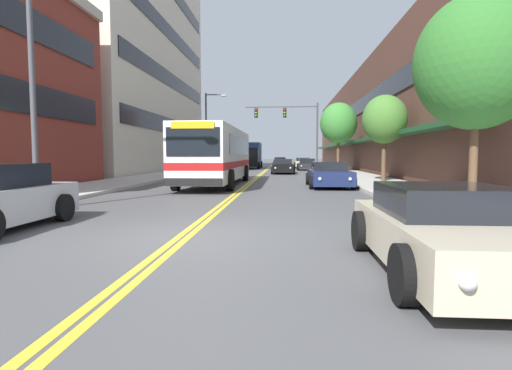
# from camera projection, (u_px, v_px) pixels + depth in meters

# --- Properties ---
(ground_plane) EXTENTS (240.00, 240.00, 0.00)m
(ground_plane) POSITION_uv_depth(u_px,v_px,m) (267.00, 170.00, 44.85)
(ground_plane) COLOR #4C4C4F
(sidewalk_left) EXTENTS (3.58, 106.00, 0.14)m
(sidewalk_left) POSITION_uv_depth(u_px,v_px,m) (203.00, 169.00, 45.36)
(sidewalk_left) COLOR #B2ADA5
(sidewalk_left) RESTS_ON ground_plane
(sidewalk_right) EXTENTS (3.58, 106.00, 0.14)m
(sidewalk_right) POSITION_uv_depth(u_px,v_px,m) (332.00, 169.00, 44.33)
(sidewalk_right) COLOR #B2ADA5
(sidewalk_right) RESTS_ON ground_plane
(centre_line) EXTENTS (0.34, 106.00, 0.01)m
(centre_line) POSITION_uv_depth(u_px,v_px,m) (267.00, 170.00, 44.85)
(centre_line) COLOR yellow
(centre_line) RESTS_ON ground_plane
(office_tower_left) EXTENTS (12.08, 28.35, 27.24)m
(office_tower_left) POSITION_uv_depth(u_px,v_px,m) (113.00, 36.00, 40.11)
(office_tower_left) COLOR beige
(office_tower_left) RESTS_ON ground_plane
(storefront_row_right) EXTENTS (9.10, 68.00, 10.26)m
(storefront_row_right) POSITION_uv_depth(u_px,v_px,m) (388.00, 123.00, 43.52)
(storefront_row_right) COLOR brown
(storefront_row_right) RESTS_ON ground_plane
(city_bus) EXTENTS (2.82, 11.75, 3.03)m
(city_bus) POSITION_uv_depth(u_px,v_px,m) (217.00, 154.00, 22.11)
(city_bus) COLOR silver
(city_bus) RESTS_ON ground_plane
(car_dark_grey_parked_left_mid) EXTENTS (2.06, 4.50, 1.26)m
(car_dark_grey_parked_left_mid) POSITION_uv_depth(u_px,v_px,m) (210.00, 167.00, 33.87)
(car_dark_grey_parked_left_mid) COLOR #38383D
(car_dark_grey_parked_left_mid) RESTS_ON ground_plane
(car_champagne_parked_right_foreground) EXTENTS (2.12, 4.22, 1.21)m
(car_champagne_parked_right_foreground) POSITION_uv_depth(u_px,v_px,m) (447.00, 231.00, 5.55)
(car_champagne_parked_right_foreground) COLOR beige
(car_champagne_parked_right_foreground) RESTS_ON ground_plane
(car_navy_parked_right_mid) EXTENTS (2.20, 4.91, 1.29)m
(car_navy_parked_right_mid) POSITION_uv_depth(u_px,v_px,m) (329.00, 175.00, 20.50)
(car_navy_parked_right_mid) COLOR #19234C
(car_navy_parked_right_mid) RESTS_ON ground_plane
(car_charcoal_parked_right_far) EXTENTS (2.13, 4.20, 1.26)m
(car_charcoal_parked_right_far) POSITION_uv_depth(u_px,v_px,m) (307.00, 165.00, 43.39)
(car_charcoal_parked_right_far) COLOR #232328
(car_charcoal_parked_right_far) RESTS_ON ground_plane
(car_beige_parked_right_end) EXTENTS (2.17, 4.62, 1.30)m
(car_beige_parked_right_end) POSITION_uv_depth(u_px,v_px,m) (303.00, 163.00, 49.92)
(car_beige_parked_right_end) COLOR #BCAD89
(car_beige_parked_right_end) RESTS_ON ground_plane
(car_black_moving_lead) EXTENTS (2.05, 4.83, 1.30)m
(car_black_moving_lead) POSITION_uv_depth(u_px,v_px,m) (283.00, 167.00, 35.34)
(car_black_moving_lead) COLOR black
(car_black_moving_lead) RESTS_ON ground_plane
(car_slate_blue_moving_second) EXTENTS (1.98, 4.52, 1.32)m
(car_slate_blue_moving_second) POSITION_uv_depth(u_px,v_px,m) (280.00, 162.00, 54.86)
(car_slate_blue_moving_second) COLOR #475675
(car_slate_blue_moving_second) RESTS_ON ground_plane
(box_truck) EXTENTS (2.59, 7.04, 3.17)m
(box_truck) POSITION_uv_depth(u_px,v_px,m) (251.00, 155.00, 49.79)
(box_truck) COLOR black
(box_truck) RESTS_ON ground_plane
(traffic_signal_mast) EXTENTS (7.18, 0.38, 6.74)m
(traffic_signal_mast) POSITION_uv_depth(u_px,v_px,m) (293.00, 122.00, 39.37)
(traffic_signal_mast) COLOR #47474C
(traffic_signal_mast) RESTS_ON ground_plane
(street_lamp_left_near) EXTENTS (2.55, 0.28, 7.29)m
(street_lamp_left_near) POSITION_uv_depth(u_px,v_px,m) (44.00, 58.00, 11.47)
(street_lamp_left_near) COLOR #47474C
(street_lamp_left_near) RESTS_ON ground_plane
(street_lamp_left_far) EXTENTS (2.04, 0.28, 7.35)m
(street_lamp_left_far) POSITION_uv_depth(u_px,v_px,m) (209.00, 125.00, 37.10)
(street_lamp_left_far) COLOR #47474C
(street_lamp_left_far) RESTS_ON ground_plane
(street_tree_right_near) EXTENTS (3.36, 3.36, 5.89)m
(street_tree_right_near) POSITION_uv_depth(u_px,v_px,m) (477.00, 62.00, 10.96)
(street_tree_right_near) COLOR brown
(street_tree_right_near) RESTS_ON sidewalk_right
(street_tree_right_mid) EXTENTS (2.52, 2.52, 4.92)m
(street_tree_right_mid) POSITION_uv_depth(u_px,v_px,m) (385.00, 120.00, 22.80)
(street_tree_right_mid) COLOR brown
(street_tree_right_mid) RESTS_ON sidewalk_right
(street_tree_right_far) EXTENTS (3.38, 3.38, 6.27)m
(street_tree_right_far) POSITION_uv_depth(u_px,v_px,m) (339.00, 123.00, 36.47)
(street_tree_right_far) COLOR brown
(street_tree_right_far) RESTS_ON sidewalk_right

